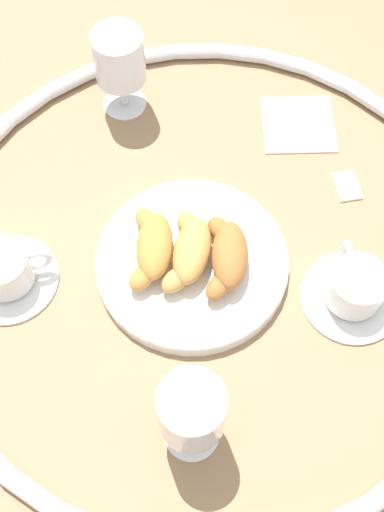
# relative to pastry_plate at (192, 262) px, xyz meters

# --- Properties ---
(ground_plane) EXTENTS (2.20, 2.20, 0.00)m
(ground_plane) POSITION_rel_pastry_plate_xyz_m (0.01, -0.02, -0.01)
(ground_plane) COLOR #997551
(table_chrome_rim) EXTENTS (0.78, 0.78, 0.02)m
(table_chrome_rim) POSITION_rel_pastry_plate_xyz_m (0.01, -0.02, -0.00)
(table_chrome_rim) COLOR silver
(table_chrome_rim) RESTS_ON ground_plane
(pastry_plate) EXTENTS (0.26, 0.26, 0.02)m
(pastry_plate) POSITION_rel_pastry_plate_xyz_m (0.00, 0.00, 0.00)
(pastry_plate) COLOR white
(pastry_plate) RESTS_ON ground_plane
(croissant_large) EXTENTS (0.13, 0.09, 0.04)m
(croissant_large) POSITION_rel_pastry_plate_xyz_m (-0.02, -0.04, 0.03)
(croissant_large) COLOR #AD6B33
(croissant_large) RESTS_ON pastry_plate
(croissant_small) EXTENTS (0.12, 0.10, 0.04)m
(croissant_small) POSITION_rel_pastry_plate_xyz_m (0.00, 0.00, 0.03)
(croissant_small) COLOR #D6994C
(croissant_small) RESTS_ON pastry_plate
(croissant_extra) EXTENTS (0.13, 0.09, 0.04)m
(croissant_extra) POSITION_rel_pastry_plate_xyz_m (0.02, 0.05, 0.03)
(croissant_extra) COLOR #CC893D
(croissant_extra) RESTS_ON pastry_plate
(coffee_cup_near) EXTENTS (0.14, 0.14, 0.06)m
(coffee_cup_near) POSITION_rel_pastry_plate_xyz_m (-0.11, -0.19, 0.01)
(coffee_cup_near) COLOR white
(coffee_cup_near) RESTS_ON ground_plane
(coffee_cup_far) EXTENTS (0.14, 0.14, 0.06)m
(coffee_cup_far) POSITION_rel_pastry_plate_xyz_m (0.06, 0.24, 0.01)
(coffee_cup_far) COLOR white
(coffee_cup_far) RESTS_ON ground_plane
(juice_glass_left) EXTENTS (0.08, 0.08, 0.14)m
(juice_glass_left) POSITION_rel_pastry_plate_xyz_m (-0.22, 0.07, 0.08)
(juice_glass_left) COLOR white
(juice_glass_left) RESTS_ON ground_plane
(juice_glass_right) EXTENTS (0.08, 0.08, 0.14)m
(juice_glass_right) POSITION_rel_pastry_plate_xyz_m (0.31, 0.01, 0.08)
(juice_glass_right) COLOR white
(juice_glass_right) RESTS_ON ground_plane
(sugar_packet) EXTENTS (0.05, 0.04, 0.01)m
(sugar_packet) POSITION_rel_pastry_plate_xyz_m (0.05, -0.26, -0.01)
(sugar_packet) COLOR white
(sugar_packet) RESTS_ON ground_plane
(folded_napkin) EXTENTS (0.14, 0.14, 0.01)m
(folded_napkin) POSITION_rel_pastry_plate_xyz_m (0.18, -0.23, -0.01)
(folded_napkin) COLOR silver
(folded_napkin) RESTS_ON ground_plane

